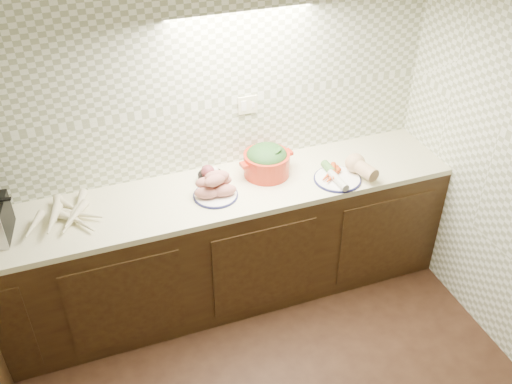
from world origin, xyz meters
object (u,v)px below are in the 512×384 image
object	(u,v)px
onion_bowl	(210,176)
sweet_potato_plate	(215,187)
parsnip_pile	(52,217)
veg_plate	(346,170)
dutch_oven	(267,161)

from	to	relation	value
onion_bowl	sweet_potato_plate	bearing A→B (deg)	-94.71
parsnip_pile	veg_plate	bearing A→B (deg)	-5.02
onion_bowl	veg_plate	world-z (taller)	veg_plate
sweet_potato_plate	onion_bowl	world-z (taller)	sweet_potato_plate
sweet_potato_plate	veg_plate	bearing A→B (deg)	-5.70
dutch_oven	sweet_potato_plate	bearing A→B (deg)	-171.92
sweet_potato_plate	dutch_oven	xyz separation A→B (m)	(0.39, 0.12, 0.04)
dutch_oven	veg_plate	size ratio (longest dim) A/B	1.00
sweet_potato_plate	onion_bowl	bearing A→B (deg)	85.29
dutch_oven	veg_plate	distance (m)	0.53
parsnip_pile	onion_bowl	xyz separation A→B (m)	(0.99, 0.08, 0.01)
parsnip_pile	dutch_oven	distance (m)	1.37
onion_bowl	parsnip_pile	bearing A→B (deg)	-175.27
sweet_potato_plate	veg_plate	world-z (taller)	sweet_potato_plate
sweet_potato_plate	veg_plate	xyz separation A→B (m)	(0.87, -0.09, -0.02)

